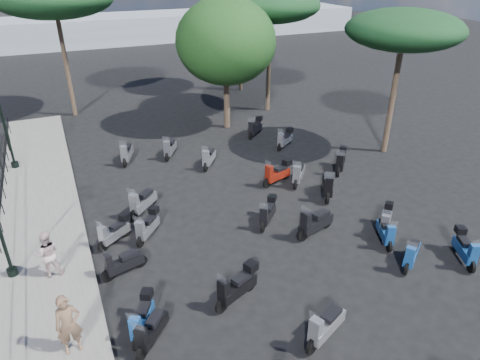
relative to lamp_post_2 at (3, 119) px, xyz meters
name	(u,v)px	position (x,y,z in m)	size (l,w,h in m)	color
ground	(250,257)	(7.47, -10.79, -2.60)	(120.00, 120.00, 0.00)	black
sidewalk	(43,253)	(0.97, -7.79, -2.53)	(3.00, 30.00, 0.15)	slate
lamp_post_2	(3,119)	(0.00, 0.00, 0.00)	(0.38, 1.27, 4.30)	black
woman	(68,325)	(1.59, -12.62, -1.58)	(0.64, 0.42, 1.75)	brown
pedestrian_far	(47,254)	(1.22, -9.19, -1.66)	(0.77, 0.60, 1.59)	#C7AAAC
scooter_1	(151,332)	(3.50, -13.12, -2.16)	(1.14, 1.26, 1.27)	black
scooter_2	(142,318)	(3.38, -12.60, -2.13)	(0.94, 1.43, 1.26)	black
scooter_3	(123,263)	(3.34, -9.96, -2.16)	(1.56, 0.66, 1.26)	black
scooter_4	(114,232)	(3.39, -8.09, -2.13)	(1.35, 1.03, 1.24)	black
scooter_5	(127,153)	(5.12, -1.35, -2.13)	(0.85, 1.64, 1.37)	black
scooter_7	(325,326)	(7.75, -14.87, -2.12)	(1.64, 0.90, 1.39)	black
scooter_8	(237,287)	(6.22, -12.54, -2.08)	(1.64, 0.92, 1.38)	black
scooter_9	(148,226)	(4.56, -8.23, -2.12)	(1.16, 1.31, 1.27)	black
scooter_10	(142,202)	(4.77, -6.48, -2.11)	(1.37, 1.33, 1.43)	black
scooter_11	(209,158)	(8.69, -3.49, -2.14)	(1.08, 1.42, 1.33)	black
scooter_14	(315,223)	(10.22, -10.57, -2.09)	(1.82, 0.78, 1.48)	black
scooter_15	(268,213)	(8.97, -9.20, -2.13)	(1.20, 1.24, 1.25)	black
scooter_16	(277,173)	(10.90, -6.42, -2.10)	(1.64, 0.75, 1.34)	black
scooter_17	(170,148)	(7.27, -1.57, -2.14)	(0.98, 1.48, 1.33)	black
scooter_19	(411,254)	(12.16, -13.39, -2.16)	(1.37, 1.01, 1.27)	black
scooter_20	(386,232)	(12.27, -12.02, -2.17)	(0.82, 1.45, 1.24)	black
scooter_21	(327,186)	(12.28, -8.33, -2.09)	(1.11, 1.65, 1.48)	black
scooter_22	(298,174)	(11.78, -6.79, -2.13)	(1.21, 1.34, 1.36)	black
scooter_23	(255,128)	(12.54, -0.74, -2.11)	(1.33, 1.20, 1.30)	black
scooter_26	(465,249)	(13.99, -13.93, -2.12)	(0.91, 1.49, 1.29)	black
scooter_27	(386,220)	(12.76, -11.44, -2.13)	(1.25, 1.16, 1.24)	black
scooter_28	(341,161)	(14.29, -6.52, -2.09)	(1.27, 1.37, 1.36)	black
scooter_29	(285,139)	(13.27, -2.92, -2.13)	(1.38, 1.03, 1.26)	black
broadleaf_tree	(226,42)	(11.64, 1.28, 2.40)	(5.62, 5.62, 7.40)	#38281E
pine_1	(271,5)	(15.39, 3.21, 3.97)	(6.02, 6.02, 7.65)	#38281E
pine_3	(404,30)	(17.84, -5.53, 3.55)	(5.49, 5.49, 7.14)	#38281E
distant_hills	(88,30)	(7.47, 34.21, -1.10)	(70.00, 8.00, 3.00)	gray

